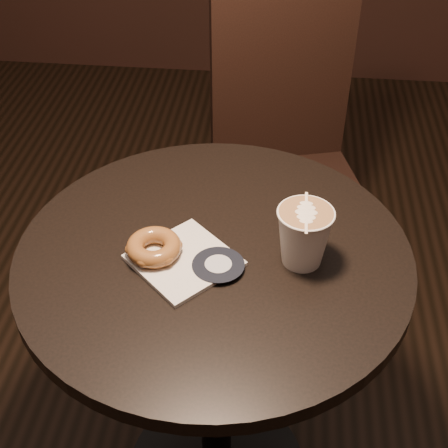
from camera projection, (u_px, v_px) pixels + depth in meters
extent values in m
cylinder|color=black|center=(214.00, 256.00, 1.11)|extent=(0.70, 0.70, 0.03)
cylinder|color=black|center=(216.00, 381.00, 1.34)|extent=(0.07, 0.07, 0.70)
cube|color=black|center=(291.00, 193.00, 1.75)|extent=(0.48, 0.48, 0.04)
cube|color=black|center=(282.00, 73.00, 1.70)|extent=(0.39, 0.14, 0.53)
cylinder|color=black|center=(242.00, 297.00, 1.74)|extent=(0.04, 0.04, 0.44)
cylinder|color=black|center=(356.00, 283.00, 1.78)|extent=(0.04, 0.04, 0.44)
cylinder|color=black|center=(223.00, 223.00, 1.99)|extent=(0.04, 0.04, 0.44)
cylinder|color=black|center=(323.00, 212.00, 2.03)|extent=(0.04, 0.04, 0.44)
cube|color=silver|center=(184.00, 260.00, 1.07)|extent=(0.22, 0.22, 0.01)
torus|color=brown|center=(154.00, 247.00, 1.07)|extent=(0.10, 0.10, 0.03)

